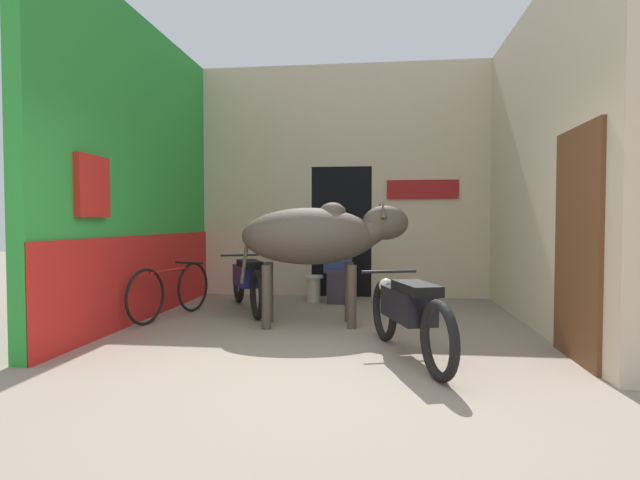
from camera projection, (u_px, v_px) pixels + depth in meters
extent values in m
plane|color=gray|center=(303.00, 378.00, 3.99)|extent=(30.00, 30.00, 0.00)
cube|color=green|center=(138.00, 169.00, 6.39)|extent=(0.18, 4.39, 3.86)
cube|color=red|center=(146.00, 277.00, 6.43)|extent=(0.03, 4.39, 1.08)
cube|color=red|center=(92.00, 186.00, 5.17)|extent=(0.08, 0.56, 0.64)
cube|color=beige|center=(343.00, 116.00, 8.32)|extent=(4.77, 0.18, 1.69)
cube|color=beige|center=(259.00, 231.00, 8.57)|extent=(1.87, 0.18, 2.17)
cube|color=beige|center=(430.00, 232.00, 8.23)|extent=(1.90, 0.18, 2.17)
cube|color=black|center=(343.00, 231.00, 8.76)|extent=(1.00, 0.90, 2.17)
cube|color=maroon|center=(423.00, 189.00, 8.11)|extent=(1.15, 0.03, 0.31)
cube|color=beige|center=(541.00, 164.00, 5.81)|extent=(0.18, 4.39, 3.86)
cube|color=brown|center=(578.00, 244.00, 4.46)|extent=(0.05, 1.00, 2.10)
ellipsoid|color=#4C4238|center=(309.00, 236.00, 6.00)|extent=(1.70, 0.95, 0.68)
ellipsoid|color=#4C4238|center=(333.00, 213.00, 6.00)|extent=(0.36, 0.33, 0.25)
cylinder|color=#4C4238|center=(371.00, 232.00, 6.02)|extent=(0.49, 0.39, 0.45)
ellipsoid|color=#4C4238|center=(385.00, 223.00, 6.02)|extent=(0.60, 0.43, 0.41)
cylinder|color=#4C4238|center=(245.00, 256.00, 5.99)|extent=(0.14, 0.06, 0.67)
cylinder|color=#4C4238|center=(349.00, 292.00, 6.24)|extent=(0.11, 0.11, 0.75)
cylinder|color=#4C4238|center=(352.00, 297.00, 5.84)|extent=(0.11, 0.11, 0.75)
cylinder|color=#4C4238|center=(269.00, 292.00, 6.21)|extent=(0.11, 0.11, 0.75)
cylinder|color=#4C4238|center=(266.00, 297.00, 5.81)|extent=(0.11, 0.11, 0.75)
cone|color=#473D33|center=(380.00, 210.00, 6.16)|extent=(0.09, 0.17, 0.24)
cone|color=#473D33|center=(383.00, 210.00, 5.87)|extent=(0.09, 0.17, 0.24)
torus|color=black|center=(439.00, 340.00, 3.91)|extent=(0.27, 0.64, 0.65)
torus|color=black|center=(384.00, 310.00, 5.25)|extent=(0.27, 0.64, 0.65)
cube|color=black|center=(408.00, 305.00, 4.57)|extent=(0.49, 0.80, 0.28)
cube|color=black|center=(416.00, 288.00, 4.37)|extent=(0.43, 0.65, 0.09)
cylinder|color=black|center=(389.00, 272.00, 5.09)|extent=(0.56, 0.20, 0.03)
sphere|color=silver|center=(386.00, 285.00, 5.19)|extent=(0.15, 0.15, 0.15)
torus|color=black|center=(257.00, 294.00, 6.38)|extent=(0.35, 0.62, 0.65)
torus|color=black|center=(239.00, 282.00, 7.71)|extent=(0.35, 0.62, 0.65)
cube|color=navy|center=(247.00, 275.00, 7.04)|extent=(0.59, 0.82, 0.28)
cube|color=black|center=(250.00, 264.00, 6.83)|extent=(0.50, 0.67, 0.09)
cylinder|color=black|center=(240.00, 255.00, 7.54)|extent=(0.54, 0.28, 0.03)
sphere|color=silver|center=(239.00, 265.00, 7.64)|extent=(0.15, 0.15, 0.15)
torus|color=black|center=(145.00, 297.00, 6.03)|extent=(0.20, 0.68, 0.69)
torus|color=black|center=(193.00, 287.00, 6.95)|extent=(0.20, 0.68, 0.69)
cylinder|color=red|center=(171.00, 270.00, 6.48)|extent=(0.22, 0.79, 0.03)
cylinder|color=black|center=(189.00, 263.00, 6.85)|extent=(0.43, 0.13, 0.03)
cube|color=#3D3842|center=(337.00, 290.00, 7.59)|extent=(0.30, 0.14, 0.41)
cube|color=#3D3842|center=(337.00, 273.00, 7.67)|extent=(0.30, 0.32, 0.11)
cube|color=navy|center=(338.00, 257.00, 7.73)|extent=(0.43, 0.20, 0.48)
sphere|color=tan|center=(338.00, 235.00, 7.72)|extent=(0.20, 0.20, 0.20)
cylinder|color=beige|center=(314.00, 290.00, 7.80)|extent=(0.21, 0.21, 0.38)
cylinder|color=beige|center=(314.00, 277.00, 7.79)|extent=(0.29, 0.29, 0.04)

